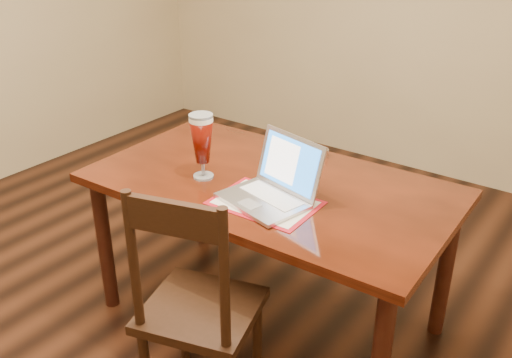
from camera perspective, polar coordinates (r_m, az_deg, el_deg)
The scene contains 3 objects.
ground at distance 3.04m, azimuth -7.94°, elevation -13.77°, with size 5.00×5.00×0.00m, color black.
dining_table at distance 2.65m, azimuth 1.19°, elevation -1.88°, with size 1.68×0.98×1.09m.
dining_chair at distance 2.31m, azimuth -5.93°, elevation -12.74°, with size 0.54×0.53×1.04m.
Camera 1 is at (1.69, -1.63, 1.93)m, focal length 40.00 mm.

